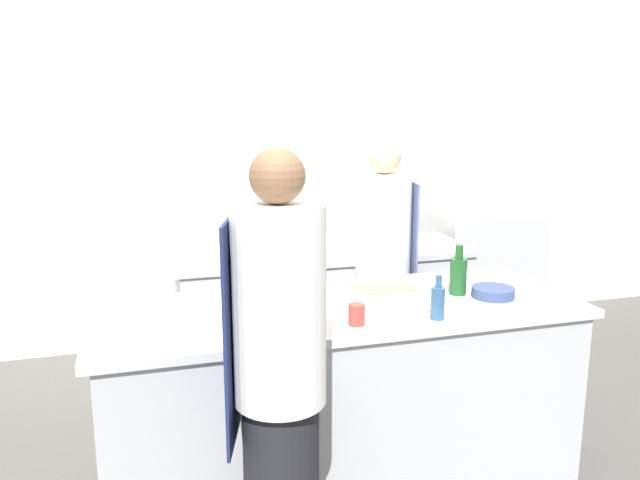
# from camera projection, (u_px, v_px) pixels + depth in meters

# --- Properties ---
(ground_plane) EXTENTS (16.00, 16.00, 0.00)m
(ground_plane) POSITION_uv_depth(u_px,v_px,m) (339.00, 474.00, 3.21)
(ground_plane) COLOR #4C4947
(wall_back) EXTENTS (8.00, 0.06, 2.80)m
(wall_back) POSITION_uv_depth(u_px,v_px,m) (256.00, 166.00, 4.91)
(wall_back) COLOR silver
(wall_back) RESTS_ON ground_plane
(prep_counter) EXTENTS (2.34, 0.86, 0.91)m
(prep_counter) POSITION_uv_depth(u_px,v_px,m) (340.00, 392.00, 3.11)
(prep_counter) COLOR #A8AAAF
(prep_counter) RESTS_ON ground_plane
(pass_counter) EXTENTS (2.03, 0.72, 0.91)m
(pass_counter) POSITION_uv_depth(u_px,v_px,m) (323.00, 313.00, 4.30)
(pass_counter) COLOR #A8AAAF
(pass_counter) RESTS_ON ground_plane
(oven_range) EXTENTS (0.85, 0.69, 1.01)m
(oven_range) POSITION_uv_depth(u_px,v_px,m) (479.00, 271.00, 5.23)
(oven_range) COLOR #A8AAAF
(oven_range) RESTS_ON ground_plane
(chef_at_prep_near) EXTENTS (0.39, 0.37, 1.72)m
(chef_at_prep_near) POSITION_uv_depth(u_px,v_px,m) (279.00, 382.00, 2.28)
(chef_at_prep_near) COLOR black
(chef_at_prep_near) RESTS_ON ground_plane
(chef_at_stove) EXTENTS (0.37, 0.36, 1.65)m
(chef_at_stove) POSITION_uv_depth(u_px,v_px,m) (383.00, 275.00, 3.86)
(chef_at_stove) COLOR black
(chef_at_stove) RESTS_ON ground_plane
(bottle_olive_oil) EXTENTS (0.07, 0.07, 0.25)m
(bottle_olive_oil) POSITION_uv_depth(u_px,v_px,m) (254.00, 306.00, 2.67)
(bottle_olive_oil) COLOR silver
(bottle_olive_oil) RESTS_ON prep_counter
(bottle_vinegar) EXTENTS (0.09, 0.09, 0.26)m
(bottle_vinegar) POSITION_uv_depth(u_px,v_px,m) (459.00, 275.00, 3.17)
(bottle_vinegar) COLOR #19471E
(bottle_vinegar) RESTS_ON prep_counter
(bottle_wine) EXTENTS (0.06, 0.06, 0.21)m
(bottle_wine) POSITION_uv_depth(u_px,v_px,m) (438.00, 302.00, 2.80)
(bottle_wine) COLOR #2D5175
(bottle_wine) RESTS_ON prep_counter
(bottle_cooking_oil) EXTENTS (0.07, 0.07, 0.26)m
(bottle_cooking_oil) POSITION_uv_depth(u_px,v_px,m) (258.00, 278.00, 3.11)
(bottle_cooking_oil) COLOR #B2A84C
(bottle_cooking_oil) RESTS_ON prep_counter
(bottle_sauce) EXTENTS (0.08, 0.08, 0.20)m
(bottle_sauce) POSITION_uv_depth(u_px,v_px,m) (277.00, 300.00, 2.83)
(bottle_sauce) COLOR black
(bottle_sauce) RESTS_ON prep_counter
(bowl_mixing_large) EXTENTS (0.21, 0.21, 0.05)m
(bowl_mixing_large) POSITION_uv_depth(u_px,v_px,m) (493.00, 292.00, 3.14)
(bowl_mixing_large) COLOR navy
(bowl_mixing_large) RESTS_ON prep_counter
(bowl_prep_small) EXTENTS (0.22, 0.22, 0.05)m
(bowl_prep_small) POSITION_uv_depth(u_px,v_px,m) (207.00, 310.00, 2.86)
(bowl_prep_small) COLOR #B7BABC
(bowl_prep_small) RESTS_ON prep_counter
(cup) EXTENTS (0.07, 0.07, 0.09)m
(cup) POSITION_uv_depth(u_px,v_px,m) (357.00, 315.00, 2.73)
(cup) COLOR #B2382D
(cup) RESTS_ON prep_counter
(cutting_board) EXTENTS (0.31, 0.22, 0.01)m
(cutting_board) POSITION_uv_depth(u_px,v_px,m) (385.00, 286.00, 3.31)
(cutting_board) COLOR tan
(cutting_board) RESTS_ON prep_counter
(stockpot) EXTENTS (0.27, 0.27, 0.21)m
(stockpot) POSITION_uv_depth(u_px,v_px,m) (260.00, 242.00, 3.93)
(stockpot) COLOR #A8AAAF
(stockpot) RESTS_ON pass_counter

